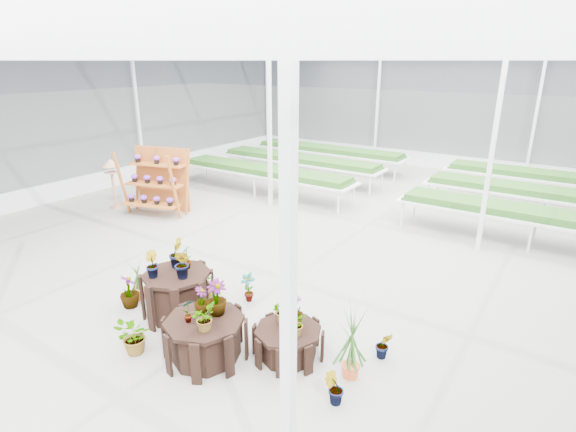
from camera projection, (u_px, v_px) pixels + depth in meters
The scene contains 10 objects.
ground_plane at pixel (275, 282), 8.97m from camera, with size 24.00×24.00×0.00m, color gray.
greenhouse_shell at pixel (274, 173), 8.23m from camera, with size 18.00×24.00×4.50m, color white, non-canonical shape.
steel_frame at pixel (274, 173), 8.23m from camera, with size 18.00×24.00×4.50m, color silver, non-canonical shape.
nursery_benches at pixel (404, 184), 14.48m from camera, with size 16.00×7.00×0.84m, color silver, non-canonical shape.
plinth_tall at pixel (178, 294), 7.69m from camera, with size 1.19×1.19×0.81m, color black.
plinth_mid at pixel (205, 338), 6.62m from camera, with size 1.22×1.22×0.64m, color black.
plinth_low at pixel (288, 342), 6.67m from camera, with size 1.03×1.03×0.46m, color black.
shelf_rack at pixel (155, 182), 12.70m from camera, with size 1.77×0.94×1.87m, color #A0511D, non-canonical shape.
bird_table at pixel (113, 183), 13.30m from camera, with size 0.36×0.36×1.49m, color #AB785F, non-canonical shape.
nursery_plants at pixel (217, 303), 7.20m from camera, with size 4.81×2.63×1.33m.
Camera 1 is at (4.69, -6.53, 4.20)m, focal length 28.00 mm.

